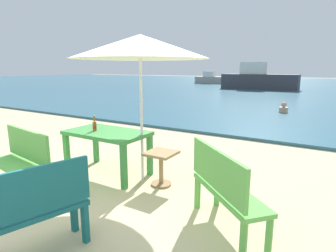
# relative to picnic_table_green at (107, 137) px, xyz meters

# --- Properties ---
(ground_plane) EXTENTS (120.00, 120.00, 0.00)m
(ground_plane) POSITION_rel_picnic_table_green_xyz_m (0.52, -1.44, -0.65)
(ground_plane) COLOR beige
(sea_water) EXTENTS (120.00, 50.00, 0.08)m
(sea_water) POSITION_rel_picnic_table_green_xyz_m (0.52, 28.56, -0.61)
(sea_water) COLOR #2D6075
(sea_water) RESTS_ON ground_plane
(picnic_table_green) EXTENTS (1.40, 0.80, 0.76)m
(picnic_table_green) POSITION_rel_picnic_table_green_xyz_m (0.00, 0.00, 0.00)
(picnic_table_green) COLOR #3D8C42
(picnic_table_green) RESTS_ON ground_plane
(beer_bottle_amber) EXTENTS (0.07, 0.07, 0.26)m
(beer_bottle_amber) POSITION_rel_picnic_table_green_xyz_m (-0.19, -0.09, 0.20)
(beer_bottle_amber) COLOR brown
(beer_bottle_amber) RESTS_ON picnic_table_green
(patio_umbrella) EXTENTS (2.10, 2.10, 2.30)m
(patio_umbrella) POSITION_rel_picnic_table_green_xyz_m (0.67, 0.09, 1.47)
(patio_umbrella) COLOR silver
(patio_umbrella) RESTS_ON ground_plane
(side_table_wood) EXTENTS (0.44, 0.44, 0.54)m
(side_table_wood) POSITION_rel_picnic_table_green_xyz_m (1.04, 0.08, -0.30)
(side_table_wood) COLOR #9E7A51
(side_table_wood) RESTS_ON ground_plane
(bench_teal_center) EXTENTS (0.69, 1.25, 0.95)m
(bench_teal_center) POSITION_rel_picnic_table_green_xyz_m (0.93, -2.08, -0.11)
(bench_teal_center) COLOR #196066
(bench_teal_center) RESTS_ON ground_plane
(bench_green_left) EXTENTS (1.24, 0.53, 0.95)m
(bench_green_left) POSITION_rel_picnic_table_green_xyz_m (-0.46, -1.24, -0.11)
(bench_green_left) COLOR #60B24C
(bench_green_left) RESTS_ON ground_plane
(bench_green_right) EXTENTS (1.13, 1.07, 0.95)m
(bench_green_right) POSITION_rel_picnic_table_green_xyz_m (2.30, -0.61, -0.11)
(bench_green_right) COLOR #60B24C
(bench_green_right) RESTS_ON ground_plane
(swimmer_person) EXTENTS (0.34, 0.34, 0.41)m
(swimmer_person) POSITION_rel_picnic_table_green_xyz_m (1.49, 8.42, -0.41)
(swimmer_person) COLOR tan
(swimmer_person) RESTS_ON sea_water
(boat_fishing_trawler) EXTENTS (6.09, 1.66, 2.21)m
(boat_fishing_trawler) POSITION_rel_picnic_table_green_xyz_m (-2.51, 20.62, 0.23)
(boat_fishing_trawler) COLOR #38383F
(boat_fishing_trawler) RESTS_ON sea_water
(boat_barge) EXTENTS (3.82, 1.04, 1.39)m
(boat_barge) POSITION_rel_picnic_table_green_xyz_m (-9.29, 26.81, -0.07)
(boat_barge) COLOR gray
(boat_barge) RESTS_ON sea_water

